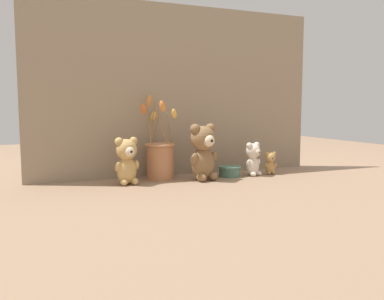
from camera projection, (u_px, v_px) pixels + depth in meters
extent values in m
plane|color=#8E7056|center=(194.00, 180.00, 1.68)|extent=(4.00, 4.00, 0.00)
cube|color=gray|center=(179.00, 91.00, 1.79)|extent=(1.31, 0.02, 0.74)
ellipsoid|color=olive|center=(203.00, 164.00, 1.68)|extent=(0.11, 0.10, 0.14)
sphere|color=olive|center=(203.00, 138.00, 1.67)|extent=(0.10, 0.10, 0.10)
sphere|color=beige|center=(208.00, 141.00, 1.63)|extent=(0.05, 0.05, 0.05)
sphere|color=black|center=(212.00, 141.00, 1.62)|extent=(0.01, 0.01, 0.01)
sphere|color=olive|center=(210.00, 128.00, 1.68)|extent=(0.04, 0.04, 0.04)
sphere|color=olive|center=(195.00, 129.00, 1.64)|extent=(0.04, 0.04, 0.04)
ellipsoid|color=olive|center=(213.00, 158.00, 1.69)|extent=(0.04, 0.05, 0.06)
ellipsoid|color=olive|center=(194.00, 159.00, 1.64)|extent=(0.04, 0.05, 0.06)
ellipsoid|color=olive|center=(212.00, 176.00, 1.67)|extent=(0.04, 0.06, 0.03)
ellipsoid|color=olive|center=(201.00, 178.00, 1.64)|extent=(0.04, 0.06, 0.03)
ellipsoid|color=tan|center=(127.00, 171.00, 1.59)|extent=(0.09, 0.08, 0.11)
sphere|color=tan|center=(126.00, 150.00, 1.58)|extent=(0.08, 0.08, 0.08)
sphere|color=beige|center=(129.00, 152.00, 1.55)|extent=(0.04, 0.04, 0.04)
sphere|color=black|center=(131.00, 152.00, 1.54)|extent=(0.01, 0.01, 0.01)
sphere|color=tan|center=(133.00, 141.00, 1.59)|extent=(0.03, 0.03, 0.03)
sphere|color=tan|center=(119.00, 142.00, 1.56)|extent=(0.03, 0.03, 0.03)
ellipsoid|color=tan|center=(136.00, 165.00, 1.60)|extent=(0.03, 0.04, 0.05)
ellipsoid|color=tan|center=(118.00, 167.00, 1.56)|extent=(0.03, 0.04, 0.05)
ellipsoid|color=tan|center=(134.00, 181.00, 1.58)|extent=(0.03, 0.05, 0.03)
ellipsoid|color=tan|center=(124.00, 182.00, 1.56)|extent=(0.03, 0.05, 0.03)
ellipsoid|color=beige|center=(253.00, 166.00, 1.79)|extent=(0.07, 0.07, 0.09)
sphere|color=beige|center=(253.00, 151.00, 1.78)|extent=(0.07, 0.07, 0.07)
sphere|color=beige|center=(257.00, 152.00, 1.76)|extent=(0.03, 0.03, 0.03)
sphere|color=black|center=(259.00, 152.00, 1.75)|extent=(0.01, 0.01, 0.01)
sphere|color=beige|center=(257.00, 145.00, 1.79)|extent=(0.03, 0.03, 0.03)
sphere|color=beige|center=(249.00, 145.00, 1.76)|extent=(0.03, 0.03, 0.03)
ellipsoid|color=beige|center=(258.00, 162.00, 1.80)|extent=(0.03, 0.03, 0.04)
ellipsoid|color=beige|center=(249.00, 163.00, 1.76)|extent=(0.03, 0.03, 0.04)
ellipsoid|color=beige|center=(258.00, 173.00, 1.79)|extent=(0.03, 0.04, 0.02)
ellipsoid|color=beige|center=(253.00, 174.00, 1.77)|extent=(0.03, 0.04, 0.02)
ellipsoid|color=tan|center=(270.00, 168.00, 1.83)|extent=(0.05, 0.04, 0.06)
sphere|color=tan|center=(270.00, 157.00, 1.82)|extent=(0.05, 0.05, 0.05)
sphere|color=#D1B289|center=(272.00, 159.00, 1.81)|extent=(0.02, 0.02, 0.02)
sphere|color=black|center=(273.00, 159.00, 1.80)|extent=(0.01, 0.01, 0.01)
sphere|color=tan|center=(274.00, 153.00, 1.82)|extent=(0.02, 0.02, 0.02)
sphere|color=tan|center=(267.00, 154.00, 1.82)|extent=(0.02, 0.02, 0.02)
ellipsoid|color=tan|center=(275.00, 165.00, 1.83)|extent=(0.02, 0.02, 0.03)
ellipsoid|color=tan|center=(266.00, 166.00, 1.82)|extent=(0.02, 0.02, 0.03)
ellipsoid|color=tan|center=(274.00, 173.00, 1.82)|extent=(0.02, 0.03, 0.01)
ellipsoid|color=tan|center=(269.00, 173.00, 1.82)|extent=(0.02, 0.03, 0.01)
cylinder|color=#AD7047|center=(160.00, 161.00, 1.69)|extent=(0.11, 0.11, 0.15)
torus|color=#AD7047|center=(160.00, 145.00, 1.68)|extent=(0.13, 0.13, 0.01)
cylinder|color=olive|center=(162.00, 125.00, 1.63)|extent=(0.04, 0.01, 0.15)
ellipsoid|color=orange|center=(162.00, 106.00, 1.61)|extent=(0.04, 0.03, 0.05)
cylinder|color=olive|center=(152.00, 122.00, 1.70)|extent=(0.03, 0.03, 0.18)
ellipsoid|color=orange|center=(149.00, 101.00, 1.70)|extent=(0.03, 0.03, 0.05)
cylinder|color=olive|center=(170.00, 129.00, 1.66)|extent=(0.03, 0.04, 0.12)
ellipsoid|color=gold|center=(174.00, 114.00, 1.65)|extent=(0.04, 0.04, 0.05)
cylinder|color=olive|center=(149.00, 126.00, 1.66)|extent=(0.01, 0.05, 0.14)
ellipsoid|color=#C65B28|center=(143.00, 109.00, 1.64)|extent=(0.02, 0.04, 0.05)
cylinder|color=olive|center=(156.00, 129.00, 1.71)|extent=(0.04, 0.01, 0.11)
ellipsoid|color=gold|center=(153.00, 116.00, 1.72)|extent=(0.04, 0.03, 0.05)
cylinder|color=#47705B|center=(230.00, 172.00, 1.77)|extent=(0.09, 0.09, 0.04)
cylinder|color=#47705B|center=(230.00, 167.00, 1.76)|extent=(0.10, 0.10, 0.01)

